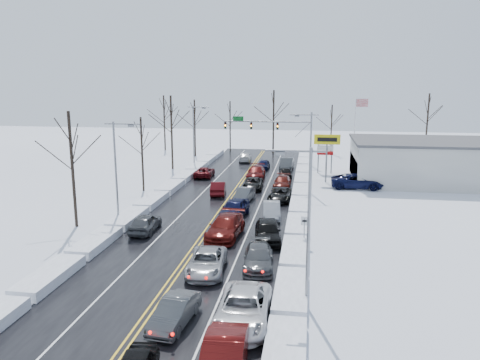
% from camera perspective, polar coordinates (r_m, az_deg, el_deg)
% --- Properties ---
extents(ground, '(160.00, 160.00, 0.00)m').
position_cam_1_polar(ground, '(45.06, -2.54, -4.06)').
color(ground, silver).
rests_on(ground, ground).
extents(road_surface, '(14.00, 84.00, 0.01)m').
position_cam_1_polar(road_surface, '(46.95, -2.07, -3.39)').
color(road_surface, black).
rests_on(road_surface, ground).
extents(snow_bank_left, '(1.91, 72.00, 0.67)m').
position_cam_1_polar(snow_bank_left, '(48.90, -10.87, -2.99)').
color(snow_bank_left, white).
rests_on(snow_bank_left, ground).
extents(snow_bank_right, '(1.91, 72.00, 0.67)m').
position_cam_1_polar(snow_bank_right, '(46.20, 7.26, -3.75)').
color(snow_bank_right, white).
rests_on(snow_bank_right, ground).
extents(traffic_signal_mast, '(13.28, 0.39, 8.00)m').
position_cam_1_polar(traffic_signal_mast, '(71.01, 4.55, 6.27)').
color(traffic_signal_mast, slate).
rests_on(traffic_signal_mast, ground).
extents(tires_plus_sign, '(3.20, 0.34, 6.00)m').
position_cam_1_polar(tires_plus_sign, '(59.00, 10.56, 4.49)').
color(tires_plus_sign, slate).
rests_on(tires_plus_sign, ground).
extents(used_vehicles_sign, '(2.20, 0.22, 4.65)m').
position_cam_1_polar(used_vehicles_sign, '(65.17, 10.35, 3.70)').
color(used_vehicles_sign, slate).
rests_on(used_vehicles_sign, ground).
extents(speed_limit_sign, '(0.55, 0.09, 2.35)m').
position_cam_1_polar(speed_limit_sign, '(36.13, 7.86, -5.52)').
color(speed_limit_sign, slate).
rests_on(speed_limit_sign, ground).
extents(flagpole, '(1.87, 1.20, 10.00)m').
position_cam_1_polar(flagpole, '(73.10, 13.94, 6.47)').
color(flagpole, silver).
rests_on(flagpole, ground).
extents(dealership_building, '(20.40, 12.40, 5.30)m').
position_cam_1_polar(dealership_building, '(63.21, 22.73, 2.11)').
color(dealership_building, beige).
rests_on(dealership_building, ground).
extents(streetlight_se, '(3.20, 0.25, 9.00)m').
position_cam_1_polar(streetlight_se, '(25.50, 7.95, -4.30)').
color(streetlight_se, slate).
rests_on(streetlight_se, ground).
extents(streetlight_ne, '(3.20, 0.25, 9.00)m').
position_cam_1_polar(streetlight_ne, '(52.97, 8.39, 4.09)').
color(streetlight_ne, slate).
rests_on(streetlight_ne, ground).
extents(streetlight_sw, '(3.20, 0.25, 9.00)m').
position_cam_1_polar(streetlight_sw, '(42.57, -14.70, 1.95)').
color(streetlight_sw, slate).
rests_on(streetlight_sw, ground).
extents(streetlight_nw, '(3.20, 0.25, 9.00)m').
position_cam_1_polar(streetlight_nw, '(68.94, -5.53, 5.94)').
color(streetlight_nw, slate).
rests_on(streetlight_nw, ground).
extents(tree_left_b, '(4.00, 4.00, 10.00)m').
position_cam_1_polar(tree_left_b, '(41.94, -19.92, 3.80)').
color(tree_left_b, '#2D231C').
rests_on(tree_left_b, ground).
extents(tree_left_c, '(3.40, 3.40, 8.50)m').
position_cam_1_polar(tree_left_c, '(54.32, -11.92, 4.82)').
color(tree_left_c, '#2D231C').
rests_on(tree_left_c, ground).
extents(tree_left_d, '(4.20, 4.20, 10.50)m').
position_cam_1_polar(tree_left_d, '(67.62, -8.38, 7.48)').
color(tree_left_d, '#2D231C').
rests_on(tree_left_d, ground).
extents(tree_left_e, '(3.80, 3.80, 9.50)m').
position_cam_1_polar(tree_left_e, '(79.10, -5.55, 7.66)').
color(tree_left_e, '#2D231C').
rests_on(tree_left_e, ground).
extents(tree_far_a, '(4.00, 4.00, 10.00)m').
position_cam_1_polar(tree_far_a, '(86.81, -9.24, 8.17)').
color(tree_far_a, '#2D231C').
rests_on(tree_far_a, ground).
extents(tree_far_b, '(3.60, 3.60, 9.00)m').
position_cam_1_polar(tree_far_b, '(84.96, -1.22, 7.77)').
color(tree_far_b, '#2D231C').
rests_on(tree_far_b, ground).
extents(tree_far_c, '(4.40, 4.40, 11.00)m').
position_cam_1_polar(tree_far_c, '(81.89, 4.12, 8.56)').
color(tree_far_c, '#2D231C').
rests_on(tree_far_c, ground).
extents(tree_far_d, '(3.40, 3.40, 8.50)m').
position_cam_1_polar(tree_far_d, '(83.33, 11.11, 7.23)').
color(tree_far_d, '#2D231C').
rests_on(tree_far_d, ground).
extents(tree_far_e, '(4.20, 4.20, 10.50)m').
position_cam_1_polar(tree_far_e, '(85.91, 21.95, 7.67)').
color(tree_far_e, '#2D231C').
rests_on(tree_far_e, ground).
extents(queued_car_1, '(1.94, 4.40, 1.41)m').
position_cam_1_polar(queued_car_1, '(25.65, -7.94, -17.06)').
color(queued_car_1, '#3C3F41').
rests_on(queued_car_1, ground).
extents(queued_car_2, '(2.78, 5.33, 1.43)m').
position_cam_1_polar(queued_car_2, '(31.64, -4.07, -11.15)').
color(queued_car_2, gray).
rests_on(queued_car_2, ground).
extents(queued_car_3, '(2.77, 6.03, 1.71)m').
position_cam_1_polar(queued_car_3, '(38.32, -1.77, -6.95)').
color(queued_car_3, '#500E0A').
rests_on(queued_car_3, ground).
extents(queued_car_4, '(2.61, 5.20, 1.70)m').
position_cam_1_polar(queued_car_4, '(43.76, -0.66, -4.54)').
color(queued_car_4, black).
rests_on(queued_car_4, ground).
extents(queued_car_5, '(1.97, 4.39, 1.40)m').
position_cam_1_polar(queued_car_5, '(49.46, 0.49, -2.60)').
color(queued_car_5, '#414446').
rests_on(queued_car_5, ground).
extents(queued_car_6, '(2.43, 4.86, 1.32)m').
position_cam_1_polar(queued_car_6, '(55.10, 1.58, -1.10)').
color(queued_car_6, black).
rests_on(queued_car_6, ground).
extents(queued_car_7, '(2.48, 5.69, 1.63)m').
position_cam_1_polar(queued_car_7, '(60.98, 1.95, 0.17)').
color(queued_car_7, '#4D0A0A').
rests_on(queued_car_7, ground).
extents(queued_car_8, '(1.74, 4.06, 1.37)m').
position_cam_1_polar(queued_car_8, '(67.76, 2.88, 1.34)').
color(queued_car_8, black).
rests_on(queued_car_8, ground).
extents(queued_car_10, '(2.82, 5.92, 1.63)m').
position_cam_1_polar(queued_car_10, '(25.56, 0.37, -17.04)').
color(queued_car_10, silver).
rests_on(queued_car_10, ground).
extents(queued_car_11, '(2.43, 5.05, 1.42)m').
position_cam_1_polar(queued_car_11, '(32.33, 2.22, -10.61)').
color(queued_car_11, '#444749').
rests_on(queued_car_11, ground).
extents(queued_car_12, '(2.61, 5.18, 1.69)m').
position_cam_1_polar(queued_car_12, '(37.39, 3.37, -7.45)').
color(queued_car_12, black).
rests_on(queued_car_12, ground).
extents(queued_car_13, '(1.98, 4.55, 1.46)m').
position_cam_1_polar(queued_car_13, '(43.68, 3.86, -4.60)').
color(queued_car_13, '#929499').
rests_on(queued_car_13, ground).
extents(queued_car_14, '(2.50, 4.95, 1.34)m').
position_cam_1_polar(queued_car_14, '(49.91, 4.87, -2.51)').
color(queued_car_14, black).
rests_on(queued_car_14, ground).
extents(queued_car_15, '(2.01, 4.77, 1.38)m').
position_cam_1_polar(queued_car_15, '(55.92, 5.15, -0.95)').
color(queued_car_15, '#430E08').
rests_on(queued_car_15, ground).
extents(queued_car_16, '(1.84, 4.02, 1.34)m').
position_cam_1_polar(queued_car_16, '(62.04, 5.61, 0.32)').
color(queued_car_16, black).
rests_on(queued_car_16, ground).
extents(queued_car_17, '(1.95, 5.06, 1.65)m').
position_cam_1_polar(queued_car_17, '(67.56, 5.70, 1.27)').
color(queued_car_17, '#393B3D').
rests_on(queued_car_17, ground).
extents(oncoming_car_0, '(2.18, 4.69, 1.49)m').
position_cam_1_polar(oncoming_car_0, '(52.50, -2.65, -1.76)').
color(oncoming_car_0, '#46090C').
rests_on(oncoming_car_0, ground).
extents(oncoming_car_1, '(2.38, 4.88, 1.34)m').
position_cam_1_polar(oncoming_car_1, '(62.29, -4.34, 0.39)').
color(oncoming_car_1, '#510A0F').
rests_on(oncoming_car_1, ground).
extents(oncoming_car_2, '(2.32, 4.89, 1.38)m').
position_cam_1_polar(oncoming_car_2, '(74.26, 0.63, 2.29)').
color(oncoming_car_2, silver).
rests_on(oncoming_car_2, ground).
extents(oncoming_car_3, '(1.98, 4.63, 1.56)m').
position_cam_1_polar(oncoming_car_3, '(40.40, -11.44, -6.19)').
color(oncoming_car_3, '#3F4144').
rests_on(oncoming_car_3, ground).
extents(parked_car_0, '(6.25, 3.05, 1.71)m').
position_cam_1_polar(parked_car_0, '(57.11, 14.09, -0.99)').
color(parked_car_0, black).
rests_on(parked_car_0, ground).
extents(parked_car_1, '(2.73, 5.99, 1.70)m').
position_cam_1_polar(parked_car_1, '(60.91, 16.46, -0.33)').
color(parked_car_1, '#434648').
rests_on(parked_car_1, ground).
extents(parked_car_2, '(2.23, 4.37, 1.42)m').
position_cam_1_polar(parked_car_2, '(66.84, 14.24, 0.84)').
color(parked_car_2, black).
rests_on(parked_car_2, ground).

